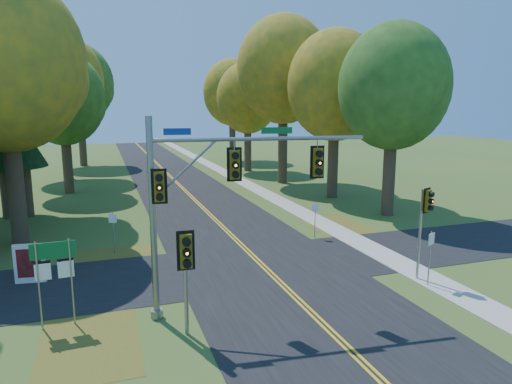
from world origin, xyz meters
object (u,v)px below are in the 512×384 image
object	(u,v)px
traffic_mast	(209,190)
route_sign_cluster	(54,266)
east_signal_pole	(425,211)
info_kiosk	(30,264)

from	to	relation	value
traffic_mast	route_sign_cluster	size ratio (longest dim) A/B	2.55
traffic_mast	route_sign_cluster	world-z (taller)	traffic_mast
east_signal_pole	traffic_mast	bearing A→B (deg)	160.34
route_sign_cluster	info_kiosk	bearing A→B (deg)	104.08
route_sign_cluster	traffic_mast	bearing A→B (deg)	-11.03
traffic_mast	route_sign_cluster	distance (m)	5.67
info_kiosk	east_signal_pole	bearing A→B (deg)	-9.81
traffic_mast	east_signal_pole	bearing A→B (deg)	7.03
traffic_mast	info_kiosk	world-z (taller)	traffic_mast
route_sign_cluster	east_signal_pole	bearing A→B (deg)	-5.37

